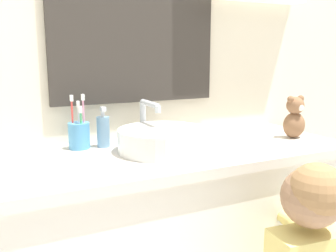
{
  "coord_description": "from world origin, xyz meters",
  "views": [
    {
      "loc": [
        -0.61,
        -0.85,
        1.18
      ],
      "look_at": [
        -0.05,
        0.29,
        0.94
      ],
      "focal_mm": 40.0,
      "sensor_mm": 36.0,
      "label": 1
    }
  ],
  "objects": [
    {
      "name": "toothbrush_holder",
      "position": [
        -0.31,
        0.5,
        0.89
      ],
      "size": [
        0.08,
        0.08,
        0.2
      ],
      "color": "#4C93C6",
      "rests_on": "vanity_counter"
    },
    {
      "name": "sink_basin",
      "position": [
        -0.05,
        0.34,
        0.88
      ],
      "size": [
        0.32,
        0.38,
        0.17
      ],
      "color": "silver",
      "rests_on": "vanity_counter"
    },
    {
      "name": "soap_dispenser",
      "position": [
        -0.23,
        0.49,
        0.9
      ],
      "size": [
        0.05,
        0.05,
        0.15
      ],
      "color": "#6B93B2",
      "rests_on": "vanity_counter"
    },
    {
      "name": "wall_back",
      "position": [
        0.03,
        0.62,
        1.29
      ],
      "size": [
        3.2,
        0.18,
        2.5
      ],
      "color": "beige",
      "rests_on": "ground_plane"
    },
    {
      "name": "teddy_bear",
      "position": [
        0.53,
        0.29,
        0.92
      ],
      "size": [
        0.1,
        0.08,
        0.18
      ],
      "color": "brown",
      "rests_on": "vanity_counter"
    }
  ]
}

